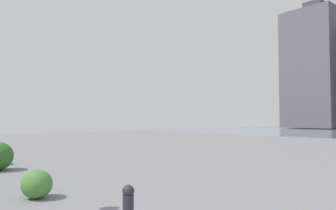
% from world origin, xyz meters
% --- Properties ---
extents(building_annex, '(10.10, 12.33, 25.69)m').
position_xyz_m(building_annex, '(27.99, -64.10, 11.81)').
color(building_annex, '#5B5660').
rests_on(building_annex, ground).
extents(shrub_tall, '(0.64, 0.58, 0.54)m').
position_xyz_m(shrub_tall, '(4.87, -0.77, 0.27)').
color(shrub_tall, '#477F38').
rests_on(shrub_tall, ground).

